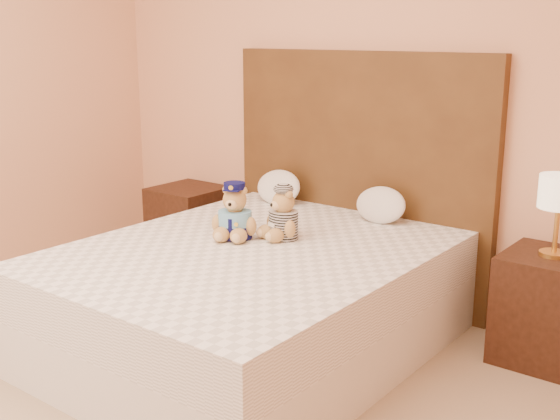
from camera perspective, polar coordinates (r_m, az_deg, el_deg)
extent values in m
cube|color=tan|center=(4.25, 6.85, 10.73)|extent=(4.00, 0.04, 2.70)
cube|color=white|center=(3.69, -2.27, -9.00)|extent=(1.60, 2.00, 0.30)
cube|color=white|center=(3.59, -2.32, -4.97)|extent=(1.60, 2.00, 0.25)
cube|color=#523518|center=(4.30, 6.34, 2.70)|extent=(1.75, 0.08, 1.50)
cube|color=#3A1E12|center=(5.01, -7.39, -1.25)|extent=(0.45, 0.45, 0.55)
cube|color=#3A1E12|center=(3.76, 20.96, -7.47)|extent=(0.45, 0.45, 0.55)
cylinder|color=gold|center=(3.67, 21.36, -3.33)|extent=(0.14, 0.14, 0.02)
cylinder|color=gold|center=(3.63, 21.54, -1.37)|extent=(0.02, 0.02, 0.26)
cylinder|color=#F7EAC1|center=(3.59, 21.81, 1.40)|extent=(0.20, 0.20, 0.16)
ellipsoid|color=white|center=(4.43, -0.13, 2.01)|extent=(0.32, 0.21, 0.23)
ellipsoid|color=white|center=(4.03, 8.18, 0.55)|extent=(0.31, 0.20, 0.22)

